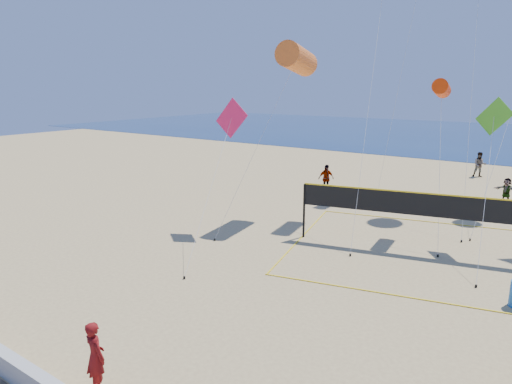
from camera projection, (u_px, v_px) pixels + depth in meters
The scene contains 9 objects.
woman at pixel (95, 356), 10.38m from camera, with size 0.62×0.41×1.71m, color maroon.
far_person_0 at pixel (326, 178), 29.85m from camera, with size 1.08×0.45×1.84m, color gray.
far_person_1 at pixel (506, 191), 27.08m from camera, with size 1.42×0.45×1.53m, color gray.
far_person_3 at pixel (480, 165), 34.86m from camera, with size 0.93×0.72×1.91m, color gray.
volleyball_net at pixel (413, 210), 19.07m from camera, with size 11.52×11.41×2.57m.
kite_0 at pixel (297, 59), 22.84m from camera, with size 1.79×7.29×8.98m.
kite_2 at pixel (442, 89), 20.60m from camera, with size 1.75×4.31×7.18m.
kite_3 at pixel (230, 123), 21.25m from camera, with size 3.41×6.14×6.33m.
kite_4 at pixel (493, 123), 18.95m from camera, with size 1.57×5.48×6.42m.
Camera 1 is at (5.57, -7.54, 6.87)m, focal length 32.00 mm.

